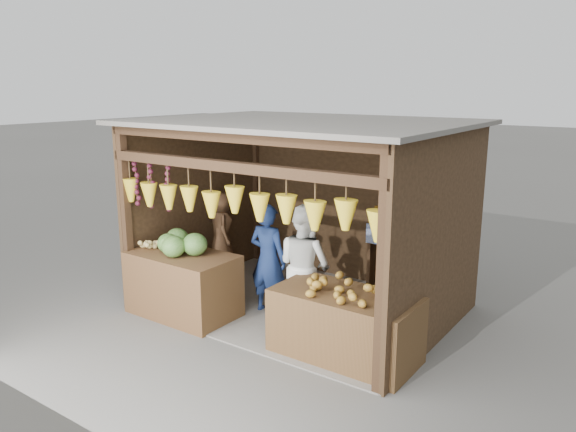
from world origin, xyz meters
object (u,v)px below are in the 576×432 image
Objects in this scene: counter_left at (183,284)px; counter_right at (345,325)px; woman_standing at (305,265)px; vendor_seated at (221,228)px; man_standing at (268,259)px.

counter_left reaches higher than counter_right.
woman_standing reaches higher than vendor_seated.
man_standing is 0.62m from woman_standing.
counter_right is at bearing 4.43° from counter_left.
man_standing is 0.95× the size of woman_standing.
counter_left is at bearing 36.14° from man_standing.
counter_left is at bearing -175.57° from counter_right.
man_standing is (0.92, 0.73, 0.34)m from counter_left.
woman_standing is at bearing 24.70° from counter_left.
counter_left is 1.47m from vendor_seated.
man_standing is at bearing 160.47° from counter_right.
man_standing is at bearing 38.53° from counter_left.
counter_right is at bearing 158.08° from man_standing.
woman_standing is (1.54, 0.71, 0.38)m from counter_left.
man_standing is 1.33× the size of vendor_seated.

